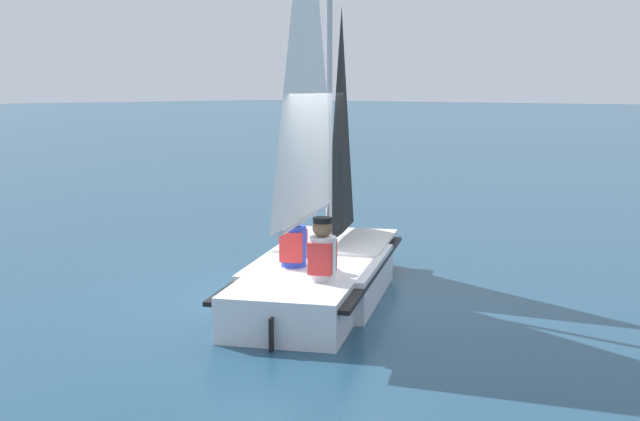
{
  "coord_description": "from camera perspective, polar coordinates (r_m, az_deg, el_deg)",
  "views": [
    {
      "loc": [
        -7.24,
        -6.37,
        2.55
      ],
      "look_at": [
        0.0,
        0.0,
        1.08
      ],
      "focal_mm": 45.0,
      "sensor_mm": 36.0,
      "label": 1
    }
  ],
  "objects": [
    {
      "name": "sailor_helm",
      "position": [
        9.44,
        -1.88,
        -3.08
      ],
      "size": [
        0.42,
        0.41,
        1.16
      ],
      "rotation": [
        0.0,
        0.0,
        0.5
      ],
      "color": "black",
      "rests_on": "ground_plane"
    },
    {
      "name": "sailor_crew",
      "position": [
        8.8,
        0.18,
        -3.94
      ],
      "size": [
        0.42,
        0.41,
        1.16
      ],
      "rotation": [
        0.0,
        0.0,
        0.5
      ],
      "color": "black",
      "rests_on": "ground_plane"
    },
    {
      "name": "ground_plane",
      "position": [
        9.98,
        0.0,
        -6.16
      ],
      "size": [
        260.0,
        260.0,
        0.0
      ],
      "primitive_type": "plane",
      "color": "navy"
    },
    {
      "name": "sailboat_main",
      "position": [
        9.76,
        -0.07,
        -2.14
      ],
      "size": [
        4.27,
        3.25,
        5.14
      ],
      "rotation": [
        0.0,
        0.0,
        0.5
      ],
      "color": "silver",
      "rests_on": "ground_plane"
    }
  ]
}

